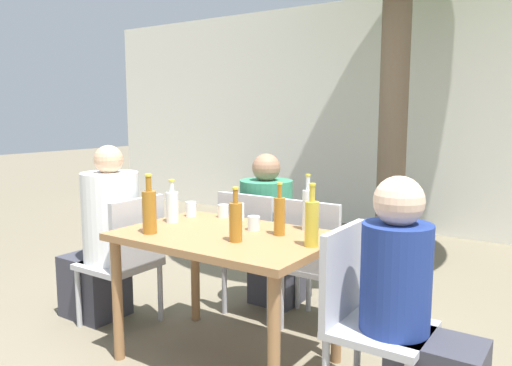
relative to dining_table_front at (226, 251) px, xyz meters
The scene contains 20 objects.
ground_plane 0.65m from the dining_table_front, ahead, with size 30.00×30.00×0.00m, color #706651.
cafe_building_wall 3.86m from the dining_table_front, 90.00° to the left, with size 10.00×0.08×2.80m.
dining_table_front is the anchor object (origin of this frame).
patio_chair_0 0.84m from the dining_table_front, behind, with size 0.44×0.44×0.88m.
patio_chair_1 0.84m from the dining_table_front, ahead, with size 0.44×0.44×0.88m.
patio_chair_2 0.69m from the dining_table_front, 110.56° to the left, with size 0.44×0.44×0.88m.
patio_chair_3 0.69m from the dining_table_front, 69.44° to the left, with size 0.44×0.44×0.88m.
person_seated_0 1.05m from the dining_table_front, behind, with size 0.59×0.38×1.21m.
person_seated_1 1.07m from the dining_table_front, ahead, with size 0.56×0.32×1.15m.
person_seated_2 0.91m from the dining_table_front, 105.32° to the left, with size 0.38×0.59×1.14m.
amber_bottle_0 0.37m from the dining_table_front, 26.27° to the left, with size 0.06×0.06×0.29m.
amber_bottle_1 0.29m from the dining_table_front, 36.85° to the right, with size 0.07×0.07×0.29m.
water_bottle_2 0.52m from the dining_table_front, 43.84° to the left, with size 0.06×0.06×0.33m.
oil_cruet_3 0.57m from the dining_table_front, ahead, with size 0.07×0.07×0.32m.
water_bottle_4 0.50m from the dining_table_front, behind, with size 0.08×0.08×0.26m.
amber_bottle_5 0.49m from the dining_table_front, 146.08° to the right, with size 0.08×0.08×0.33m.
drinking_glass_0 0.45m from the dining_table_front, 129.87° to the left, with size 0.07×0.07×0.08m.
drinking_glass_1 0.39m from the dining_table_front, 113.75° to the left, with size 0.06×0.06×0.11m.
drinking_glass_2 0.55m from the dining_table_front, 152.98° to the left, with size 0.07×0.07×0.10m.
drinking_glass_3 0.22m from the dining_table_front, 60.92° to the left, with size 0.07×0.07×0.08m.
Camera 1 is at (1.67, -2.16, 1.43)m, focal length 35.00 mm.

